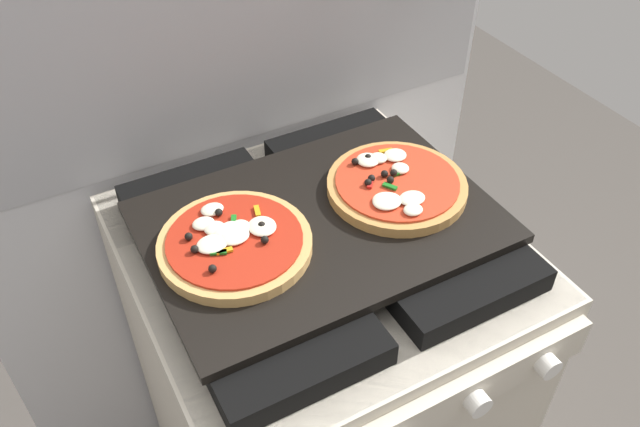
% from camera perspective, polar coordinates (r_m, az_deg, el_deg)
% --- Properties ---
extents(kitchen_backsplash, '(1.10, 0.09, 1.55)m').
position_cam_1_polar(kitchen_backsplash, '(1.34, -6.80, 3.83)').
color(kitchen_backsplash, silver).
rests_on(kitchen_backsplash, ground_plane).
extents(stove, '(0.60, 0.64, 0.90)m').
position_cam_1_polar(stove, '(1.38, 0.03, -15.05)').
color(stove, beige).
rests_on(stove, ground_plane).
extents(baking_tray, '(0.54, 0.38, 0.02)m').
position_cam_1_polar(baking_tray, '(1.03, 0.00, -0.75)').
color(baking_tray, black).
rests_on(baking_tray, stove).
extents(pizza_left, '(0.23, 0.23, 0.03)m').
position_cam_1_polar(pizza_left, '(0.97, -7.50, -2.49)').
color(pizza_left, tan).
rests_on(pizza_left, baking_tray).
extents(pizza_right, '(0.23, 0.23, 0.03)m').
position_cam_1_polar(pizza_right, '(1.07, 6.72, 2.42)').
color(pizza_right, '#C18947').
rests_on(pizza_right, baking_tray).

